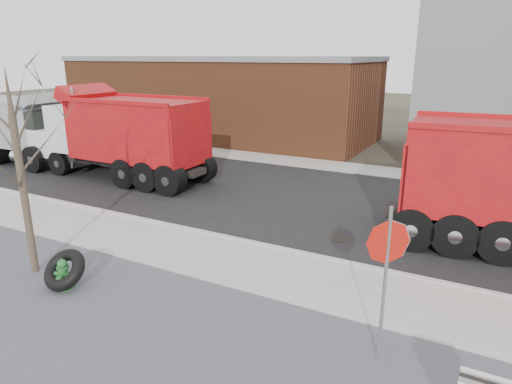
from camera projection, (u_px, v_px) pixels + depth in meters
The scene contains 13 objects.
ground at pixel (197, 259), 12.44m from camera, with size 120.00×120.00×0.00m, color #383328.
gravel_verge at pixel (100, 322), 9.48m from camera, with size 60.00×5.00×0.03m, color slate.
sidewalk at pixel (202, 254), 12.64m from camera, with size 60.00×2.50×0.06m, color #9E9B93.
curb at pixel (227, 238), 13.73m from camera, with size 60.00×0.15×0.11m, color #9E9B93.
road at pixel (291, 197), 17.75m from camera, with size 60.00×9.40×0.02m, color black.
far_sidewalk at pixel (338, 167), 22.56m from camera, with size 60.00×2.00×0.06m, color #9E9B93.
building_brick at pixel (220, 97), 30.54m from camera, with size 20.20×8.20×5.30m.
bare_tree at pixel (16, 145), 10.74m from camera, with size 3.20×3.20×5.20m.
fire_hydrant at pixel (64, 276), 10.72m from camera, with size 0.44×0.43×0.78m.
truck_tire at pixel (65, 270), 10.75m from camera, with size 1.08×0.99×0.95m.
stop_sign at pixel (387, 259), 7.77m from camera, with size 0.64×0.53×2.94m.
dump_truck_red_b at pixel (115, 133), 20.09m from camera, with size 9.63×2.79×4.01m.
dump_truck_grey at pixel (27, 128), 22.94m from camera, with size 7.81×2.51×3.54m.
Camera 1 is at (6.79, -9.28, 5.33)m, focal length 32.00 mm.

